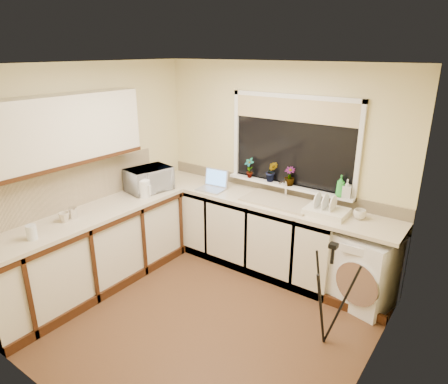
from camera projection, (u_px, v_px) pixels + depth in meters
floor at (201, 313)px, 4.12m from camera, size 3.20×3.20×0.00m
ceiling at (196, 65)px, 3.29m from camera, size 3.20×3.20×0.00m
wall_back at (277, 167)px, 4.85m from camera, size 3.20×0.00×3.20m
wall_front at (51, 272)px, 2.56m from camera, size 3.20×0.00×3.20m
wall_left at (91, 173)px, 4.58m from camera, size 0.00×3.00×3.00m
wall_right at (374, 251)px, 2.82m from camera, size 0.00×3.00×3.00m
base_cabinet_back at (240, 228)px, 5.06m from camera, size 2.55×0.60×0.86m
base_cabinet_left at (93, 252)px, 4.46m from camera, size 0.54×2.40×0.86m
worktop_back at (263, 200)px, 4.73m from camera, size 3.20×0.60×0.04m
worktop_left at (88, 215)px, 4.30m from camera, size 0.60×2.40×0.04m
upper_cabinet at (56, 131)px, 3.95m from camera, size 0.28×1.90×0.70m
splashback_left at (70, 189)px, 4.38m from camera, size 0.02×2.40×0.45m
splashback_back at (276, 187)px, 4.92m from camera, size 3.20×0.02×0.14m
window_glass at (293, 143)px, 4.61m from camera, size 1.50×0.02×1.00m
window_blind at (294, 110)px, 4.47m from camera, size 1.50×0.02×0.25m
windowsill at (288, 186)px, 4.75m from camera, size 1.60×0.14×0.03m
sink at (278, 201)px, 4.61m from camera, size 0.82×0.46×0.03m
faucet at (286, 188)px, 4.71m from camera, size 0.03×0.03×0.24m
washing_machine at (366, 270)px, 4.16m from camera, size 0.67×0.65×0.79m
laptop at (213, 184)px, 5.04m from camera, size 0.35×0.31×0.24m
kettle at (144, 189)px, 4.76m from camera, size 0.15×0.15×0.20m
dish_rack at (326, 212)px, 4.26m from camera, size 0.45×0.34×0.07m
tripod at (328, 295)px, 3.55m from camera, size 0.65×0.65×1.02m
glass_jug at (32, 232)px, 3.70m from camera, size 0.10×0.10×0.14m
steel_jar at (73, 213)px, 4.16m from camera, size 0.09×0.09×0.12m
microwave at (149, 179)px, 4.95m from camera, size 0.45×0.59×0.29m
plant_a at (249, 168)px, 4.97m from camera, size 0.15×0.12×0.25m
plant_b at (272, 172)px, 4.81m from camera, size 0.17×0.16×0.25m
plant_c at (289, 176)px, 4.68m from camera, size 0.15×0.15×0.22m
soap_bottle_green at (340, 186)px, 4.32m from camera, size 0.11×0.11×0.24m
soap_bottle_clear at (347, 189)px, 4.30m from camera, size 0.11×0.12×0.20m
cup_back at (360, 214)px, 4.15m from camera, size 0.16×0.16×0.10m
cup_left at (64, 217)px, 4.08m from camera, size 0.13×0.13×0.10m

